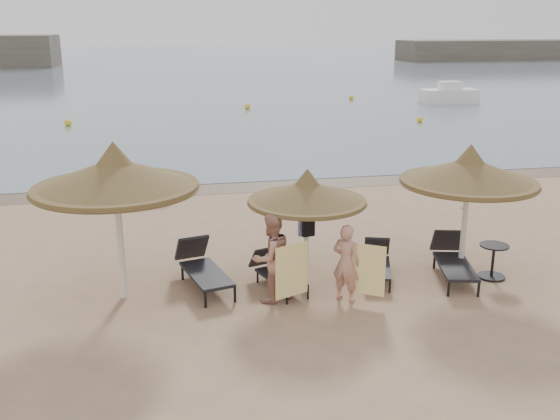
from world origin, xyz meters
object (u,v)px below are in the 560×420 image
(palapa_right, at_px, (469,172))
(lounger_near_left, at_px, (276,272))
(palapa_center, at_px, (307,192))
(side_table, at_px, (493,262))
(lounger_near_right, at_px, (377,261))
(lounger_far_left, at_px, (202,266))
(pedal_boat, at_px, (148,187))
(palapa_left, at_px, (115,175))
(lounger_far_right, at_px, (453,259))
(person_left, at_px, (271,251))
(person_right, at_px, (346,257))

(palapa_right, xyz_separation_m, lounger_near_left, (-4.28, 0.10, -2.04))
(palapa_center, relative_size, side_table, 3.33)
(palapa_right, xyz_separation_m, lounger_near_right, (-1.92, 0.25, -2.03))
(palapa_center, distance_m, side_table, 4.50)
(lounger_near_left, bearing_deg, lounger_far_left, 146.51)
(palapa_center, height_order, lounger_near_left, palapa_center)
(palapa_right, xyz_separation_m, side_table, (0.57, -0.37, -2.01))
(palapa_center, distance_m, pedal_boat, 8.71)
(lounger_near_left, xyz_separation_m, pedal_boat, (-2.73, 7.98, -0.01))
(lounger_near_right, xyz_separation_m, pedal_boat, (-5.09, 7.83, -0.01))
(palapa_left, xyz_separation_m, lounger_far_right, (7.20, -0.28, -2.20))
(lounger_far_right, height_order, person_left, person_left)
(side_table, xyz_separation_m, pedal_boat, (-7.58, 8.44, -0.03))
(side_table, relative_size, person_right, 0.41)
(lounger_far_left, height_order, side_table, lounger_far_left)
(palapa_right, height_order, lounger_near_left, palapa_right)
(palapa_left, relative_size, person_right, 1.75)
(palapa_left, relative_size, side_table, 4.29)
(lounger_far_right, bearing_deg, person_right, -150.70)
(palapa_center, xyz_separation_m, lounger_near_right, (1.64, -0.01, -1.69))
(person_left, bearing_deg, palapa_left, -39.69)
(palapa_right, relative_size, lounger_near_right, 1.68)
(palapa_right, height_order, pedal_boat, palapa_right)
(side_table, distance_m, pedal_boat, 11.35)
(lounger_near_left, distance_m, person_left, 1.03)
(lounger_far_right, bearing_deg, person_left, -159.87)
(palapa_right, height_order, side_table, palapa_right)
(palapa_center, distance_m, lounger_near_right, 2.35)
(side_table, bearing_deg, lounger_near_right, 166.18)
(person_right, height_order, pedal_boat, person_right)
(lounger_near_right, relative_size, pedal_boat, 0.82)
(lounger_far_right, distance_m, side_table, 0.88)
(person_right, bearing_deg, pedal_boat, -22.80)
(lounger_far_right, xyz_separation_m, person_left, (-4.22, -0.46, 0.66))
(person_left, bearing_deg, lounger_far_right, 160.39)
(lounger_near_right, distance_m, person_right, 1.67)
(lounger_near_right, height_order, side_table, side_table)
(palapa_center, relative_size, person_right, 1.36)
(lounger_near_right, relative_size, person_right, 0.95)
(lounger_near_right, height_order, lounger_far_right, lounger_far_right)
(palapa_right, relative_size, lounger_near_left, 1.70)
(lounger_near_right, relative_size, lounger_far_right, 0.83)
(lounger_far_right, bearing_deg, palapa_left, -168.28)
(palapa_center, relative_size, lounger_far_right, 1.19)
(lounger_far_right, bearing_deg, lounger_far_left, -172.51)
(person_right, bearing_deg, lounger_far_right, -121.53)
(lounger_near_left, xyz_separation_m, person_right, (1.27, -0.97, 0.61))
(person_right, bearing_deg, person_left, 31.95)
(lounger_far_right, height_order, side_table, lounger_far_right)
(person_right, bearing_deg, palapa_left, 30.12)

